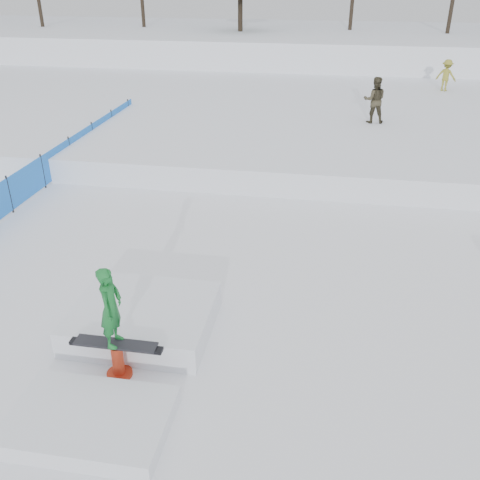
% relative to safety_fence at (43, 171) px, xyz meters
% --- Properties ---
extents(ground, '(120.00, 120.00, 0.00)m').
position_rel_safety_fence_xyz_m(ground, '(6.50, -6.60, -0.55)').
color(ground, white).
extents(snow_berm, '(60.00, 14.00, 2.40)m').
position_rel_safety_fence_xyz_m(snow_berm, '(6.50, 23.40, 0.65)').
color(snow_berm, white).
rests_on(snow_berm, ground).
extents(snow_midrise, '(50.00, 18.00, 0.80)m').
position_rel_safety_fence_xyz_m(snow_midrise, '(6.50, 9.40, -0.15)').
color(snow_midrise, white).
rests_on(snow_midrise, ground).
extents(safety_fence, '(0.05, 16.00, 1.10)m').
position_rel_safety_fence_xyz_m(safety_fence, '(0.00, 0.00, 0.00)').
color(safety_fence, blue).
rests_on(safety_fence, ground).
extents(walker_olive, '(0.87, 0.70, 1.73)m').
position_rel_safety_fence_xyz_m(walker_olive, '(10.29, 6.64, 1.11)').
color(walker_olive, '#383322').
rests_on(walker_olive, snow_midrise).
extents(walker_ygreen, '(1.08, 0.90, 1.46)m').
position_rel_safety_fence_xyz_m(walker_ygreen, '(14.00, 13.19, 0.98)').
color(walker_ygreen, olive).
rests_on(walker_ygreen, snow_midrise).
extents(jib_rail_feature, '(2.60, 4.40, 2.11)m').
position_rel_safety_fence_xyz_m(jib_rail_feature, '(5.45, -7.25, -0.25)').
color(jib_rail_feature, white).
rests_on(jib_rail_feature, ground).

